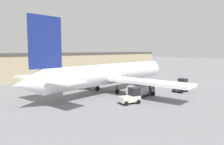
# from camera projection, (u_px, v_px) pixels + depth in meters

# --- Properties ---
(ground_plane) EXTENTS (400.00, 400.00, 0.00)m
(ground_plane) POSITION_uv_depth(u_px,v_px,m) (112.00, 91.00, 41.64)
(ground_plane) COLOR slate
(terminal_building) EXTENTS (90.27, 11.68, 7.05)m
(terminal_building) POSITION_uv_depth(u_px,v_px,m) (65.00, 64.00, 70.74)
(terminal_building) COLOR tan
(terminal_building) RESTS_ON ground_plane
(airplane) EXTENTS (37.04, 31.72, 12.50)m
(airplane) POSITION_uv_depth(u_px,v_px,m) (108.00, 74.00, 40.51)
(airplane) COLOR white
(airplane) RESTS_ON ground_plane
(ground_crew_worker) EXTENTS (0.38, 0.38, 1.75)m
(ground_crew_worker) POSITION_uv_depth(u_px,v_px,m) (165.00, 82.00, 47.41)
(ground_crew_worker) COLOR #1E2338
(ground_crew_worker) RESTS_ON ground_plane
(baggage_tug) EXTENTS (3.07, 2.11, 2.47)m
(baggage_tug) POSITION_uv_depth(u_px,v_px,m) (181.00, 86.00, 41.06)
(baggage_tug) COLOR #2D2D33
(baggage_tug) RESTS_ON ground_plane
(belt_loader_truck) EXTENTS (3.26, 3.08, 2.15)m
(belt_loader_truck) POSITION_uv_depth(u_px,v_px,m) (147.00, 89.00, 38.10)
(belt_loader_truck) COLOR #2D2D33
(belt_loader_truck) RESTS_ON ground_plane
(pushback_tug) EXTENTS (3.40, 2.67, 2.33)m
(pushback_tug) POSITION_uv_depth(u_px,v_px,m) (131.00, 97.00, 31.95)
(pushback_tug) COLOR beige
(pushback_tug) RESTS_ON ground_plane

